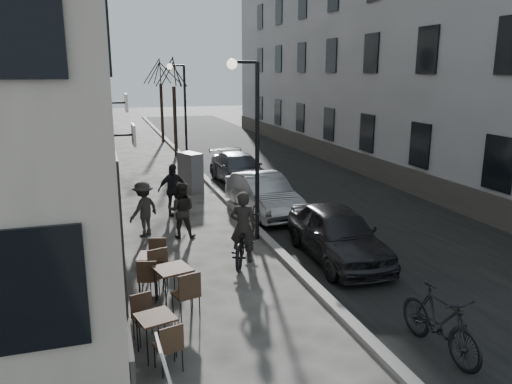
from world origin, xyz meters
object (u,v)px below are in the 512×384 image
streetlamp_near (251,131)px  sign_board (168,377)px  pedestrian_mid (144,209)px  bistro_set_c (153,267)px  streetlamp_far (182,103)px  car_far (239,169)px  bistro_set_b (173,283)px  car_mid (263,194)px  car_near (338,234)px  bistro_set_a (156,331)px  bicycle (243,240)px  pedestrian_near (181,210)px  tree_near (173,72)px  tree_far (160,72)px  utility_cabinet (190,172)px  moped (440,321)px  pedestrian_far (173,190)px

streetlamp_near → sign_board: (-3.29, -6.62, -2.75)m
pedestrian_mid → bistro_set_c: bearing=46.5°
streetlamp_far → car_far: (1.63, -4.78, -2.52)m
bistro_set_b → pedestrian_mid: bearing=76.6°
streetlamp_far → bistro_set_c: 15.01m
streetlamp_near → bistro_set_b: bearing=-128.1°
streetlamp_far → car_mid: size_ratio=1.24×
car_near → car_mid: (-0.51, 4.60, -0.02)m
bistro_set_a → bicycle: bicycle is taller
bistro_set_c → pedestrian_near: 3.48m
streetlamp_far → tree_near: size_ratio=0.89×
streetlamp_near → tree_far: bearing=89.8°
tree_far → bicycle: (-0.77, -22.55, -4.10)m
utility_cabinet → pedestrian_mid: size_ratio=0.96×
tree_near → car_far: size_ratio=1.30×
moped → tree_near: bearing=90.0°
tree_far → car_far: bearing=-83.6°
bistro_set_a → utility_cabinet: (2.69, 11.69, 0.34)m
bistro_set_a → car_near: bearing=17.6°
bistro_set_a → bistro_set_b: bearing=58.0°
sign_board → moped: (4.66, -0.05, 0.19)m
tree_far → bicycle: 22.94m
utility_cabinet → pedestrian_far: bearing=-132.7°
pedestrian_mid → car_far: size_ratio=0.37×
bistro_set_c → pedestrian_near: pedestrian_near is taller
streetlamp_near → streetlamp_far: same height
bistro_set_a → pedestrian_near: (1.42, 6.10, 0.38)m
tree_near → tree_far: same height
bistro_set_a → moped: 4.89m
utility_cabinet → tree_near: bearing=62.6°
bistro_set_b → car_far: bearing=52.4°
pedestrian_far → car_far: pedestrian_far is taller
pedestrian_far → car_mid: bearing=-25.9°
streetlamp_near → pedestrian_far: (-1.80, 3.18, -2.28)m
bicycle → moped: 5.52m
tree_near → bistro_set_c: bearing=-100.2°
tree_near → bistro_set_b: 19.19m
tree_far → car_near: size_ratio=1.39×
bistro_set_b → utility_cabinet: size_ratio=1.11×
sign_board → car_far: 14.68m
car_near → pedestrian_near: bearing=142.9°
streetlamp_far → pedestrian_far: bearing=-101.6°
tree_near → bistro_set_c: (-3.14, -17.44, -4.20)m
bicycle → utility_cabinet: bearing=-65.8°
sign_board → car_mid: size_ratio=0.25×
bistro_set_c → pedestrian_near: (1.18, 3.25, 0.36)m
bistro_set_b → car_far: car_far is taller
pedestrian_near → car_near: size_ratio=0.40×
streetlamp_far → tree_near: (0.07, 3.00, 1.50)m
bistro_set_c → car_mid: size_ratio=0.39×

